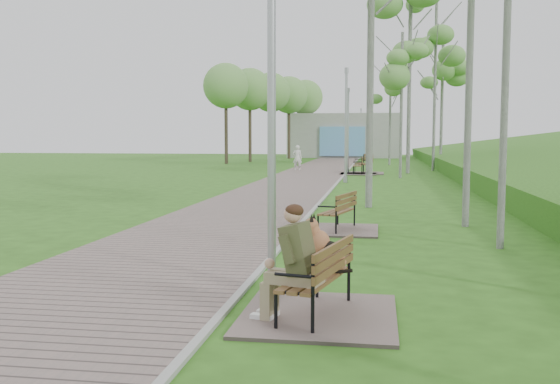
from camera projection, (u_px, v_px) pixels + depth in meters
The scene contains 18 objects.
ground at pixel (235, 301), 7.54m from camera, with size 120.00×120.00×0.00m, color #2D5818.
walkway at pixel (303, 178), 28.96m from camera, with size 3.50×67.00×0.04m, color #74635E.
kerb at pixel (341, 179), 28.69m from camera, with size 0.10×67.00×0.05m, color #999993.
building_north at pixel (344, 136), 57.74m from camera, with size 10.00×5.20×4.00m.
bench_main at pixel (310, 281), 6.82m from camera, with size 1.70×1.88×1.48m.
bench_second at pixel (337, 222), 13.09m from camera, with size 1.63×1.81×1.00m.
bench_third at pixel (363, 169), 32.96m from camera, with size 2.05×2.28×1.26m.
bench_far at pixel (358, 170), 32.28m from camera, with size 1.84×2.05×1.13m.
lamp_post_near at pixel (272, 123), 7.77m from camera, with size 0.18×0.18×4.60m.
lamp_post_second at pixel (346, 129), 26.42m from camera, with size 0.19×0.19×4.85m.
lamp_post_third at pixel (348, 134), 32.75m from camera, with size 0.17×0.17×4.48m.
lamp_post_far at pixel (361, 135), 56.08m from camera, with size 0.17×0.17×4.44m.
pedestrian_near at pixel (297, 158), 35.62m from camera, with size 0.53×0.35×1.46m, color white.
birch_mid_c at pixel (402, 59), 28.93m from camera, with size 2.31×2.31×7.05m.
birch_far_a at pixel (436, 26), 34.79m from camera, with size 2.54×2.54×10.34m.
birch_far_b at pixel (411, 14), 32.39m from camera, with size 2.89×2.89×10.57m.
birch_far_c at pixel (443, 65), 39.00m from camera, with size 2.53×2.53×8.14m.
birch_distant_a at pixel (391, 87), 42.31m from camera, with size 2.22×2.22×6.78m.
Camera 1 is at (1.69, -7.21, 2.00)m, focal length 40.00 mm.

